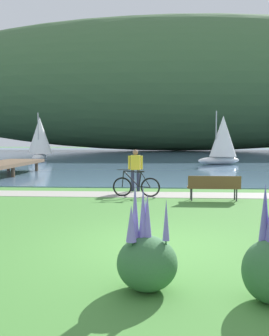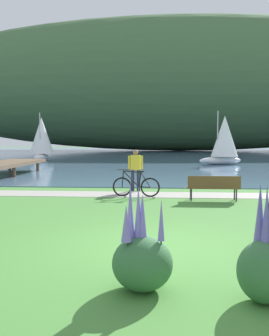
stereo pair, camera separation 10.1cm
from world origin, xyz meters
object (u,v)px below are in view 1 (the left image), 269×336
object	(u,v)px
sailboat_mid_bay	(40,138)
park_bench_near_camera	(214,186)
bicycle_leaning_near_bench	(136,186)
sailboat_nearest_to_shore	(222,139)
person_at_shoreline	(135,167)

from	to	relation	value
sailboat_mid_bay	park_bench_near_camera	bearing A→B (deg)	-59.63
bicycle_leaning_near_bench	sailboat_nearest_to_shore	xyz separation A→B (m)	(6.22, 17.98, 1.74)
bicycle_leaning_near_bench	sailboat_nearest_to_shore	world-z (taller)	sailboat_nearest_to_shore
park_bench_near_camera	sailboat_mid_bay	size ratio (longest dim) A/B	0.38
sailboat_nearest_to_shore	sailboat_mid_bay	distance (m)	17.70
person_at_shoreline	sailboat_mid_bay	xyz separation A→B (m)	(-10.77, 20.98, 1.27)
sailboat_nearest_to_shore	sailboat_mid_bay	bearing A→B (deg)	165.13
park_bench_near_camera	sailboat_nearest_to_shore	size ratio (longest dim) A/B	0.40
person_at_shoreline	sailboat_mid_bay	world-z (taller)	sailboat_mid_bay
person_at_shoreline	sailboat_nearest_to_shore	size ratio (longest dim) A/B	0.38
park_bench_near_camera	bicycle_leaning_near_bench	bearing A→B (deg)	165.09
bicycle_leaning_near_bench	person_at_shoreline	world-z (taller)	person_at_shoreline
park_bench_near_camera	sailboat_mid_bay	xyz separation A→B (m)	(-13.62, 23.25, 1.73)
park_bench_near_camera	person_at_shoreline	bearing A→B (deg)	141.60
bicycle_leaning_near_bench	sailboat_nearest_to_shore	size ratio (longest dim) A/B	0.40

